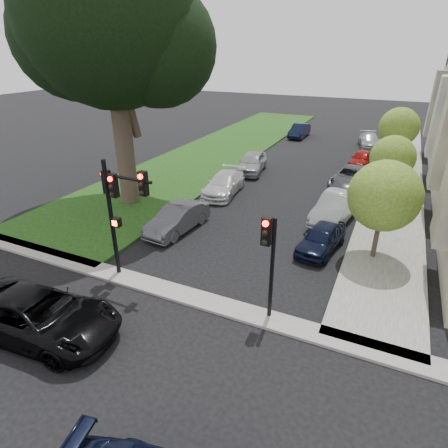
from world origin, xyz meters
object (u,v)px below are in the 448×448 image
at_px(car_parked_9, 299,131).
at_px(car_parked_1, 336,207).
at_px(car_cross_near, 39,315).
at_px(small_tree_b, 393,158).
at_px(car_parked_2, 352,177).
at_px(small_tree_a, 384,196).
at_px(car_parked_0, 321,238).
at_px(car_parked_6, 224,184).
at_px(car_parked_4, 369,141).
at_px(traffic_signal_secondary, 269,250).
at_px(small_tree_c, 399,127).
at_px(car_parked_5, 177,219).
at_px(eucalyptus, 108,16).
at_px(car_parked_7, 252,162).
at_px(car_parked_3, 362,158).
at_px(traffic_signal_main, 117,200).

bearing_deg(car_parked_9, car_parked_1, -70.01).
xyz_separation_m(car_cross_near, car_parked_9, (0.10, 34.39, -0.08)).
relative_size(small_tree_b, car_parked_2, 0.83).
xyz_separation_m(small_tree_a, car_parked_0, (-2.42, -0.25, -2.50)).
distance_m(car_parked_0, car_parked_6, 9.13).
distance_m(car_parked_0, car_parked_1, 3.90).
bearing_deg(car_parked_2, car_parked_4, 98.43).
height_order(car_parked_6, car_parked_9, car_parked_9).
xyz_separation_m(small_tree_a, car_parked_1, (-2.42, 3.65, -2.37)).
height_order(small_tree_b, traffic_signal_secondary, small_tree_b).
xyz_separation_m(small_tree_c, car_parked_5, (-9.89, -18.38, -2.42)).
height_order(eucalyptus, car_cross_near, eucalyptus).
height_order(small_tree_b, car_parked_2, small_tree_b).
bearing_deg(car_parked_7, car_parked_9, 80.20).
distance_m(car_parked_1, car_parked_7, 10.02).
height_order(traffic_signal_secondary, car_parked_1, traffic_signal_secondary).
height_order(car_parked_0, car_parked_6, car_parked_6).
bearing_deg(car_parked_0, car_parked_5, -162.59).
bearing_deg(car_parked_0, car_parked_7, 135.02).
bearing_deg(car_parked_3, traffic_signal_secondary, -84.15).
height_order(traffic_signal_secondary, car_parked_2, traffic_signal_secondary).
xyz_separation_m(car_parked_1, car_parked_2, (0.02, 6.32, -0.10)).
bearing_deg(car_cross_near, car_parked_4, -18.03).
height_order(car_parked_0, car_parked_3, car_parked_3).
relative_size(traffic_signal_main, car_parked_4, 1.15).
bearing_deg(car_cross_near, car_parked_9, -5.31).
bearing_deg(small_tree_b, car_parked_5, -135.15).
distance_m(car_parked_0, car_parked_9, 25.45).
xyz_separation_m(eucalyptus, car_parked_1, (12.43, 2.80, -9.75)).
xyz_separation_m(eucalyptus, car_parked_2, (12.45, 9.12, -9.84)).
height_order(car_cross_near, car_parked_5, car_cross_near).
height_order(eucalyptus, traffic_signal_main, eucalyptus).
height_order(eucalyptus, car_parked_9, eucalyptus).
height_order(car_cross_near, car_parked_7, car_cross_near).
distance_m(small_tree_a, car_parked_0, 3.49).
xyz_separation_m(small_tree_b, car_parked_3, (-2.34, 7.03, -2.10)).
distance_m(eucalyptus, traffic_signal_secondary, 15.63).
xyz_separation_m(small_tree_c, car_cross_near, (-9.95, -27.30, -2.34)).
relative_size(traffic_signal_secondary, car_parked_2, 0.82).
relative_size(small_tree_b, car_parked_4, 0.92).
relative_size(small_tree_a, car_parked_5, 1.10).
xyz_separation_m(eucalyptus, car_parked_9, (5.01, 23.24, -9.81)).
bearing_deg(car_parked_3, car_parked_7, -137.20).
relative_size(car_parked_3, car_parked_6, 0.80).
height_order(car_parked_4, car_parked_9, car_parked_9).
bearing_deg(eucalyptus, car_parked_0, -5.06).
distance_m(small_tree_c, car_parked_9, 12.37).
bearing_deg(traffic_signal_secondary, car_parked_2, 87.16).
height_order(car_parked_2, car_parked_9, car_parked_9).
relative_size(car_cross_near, car_parked_5, 1.32).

